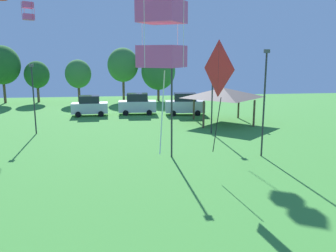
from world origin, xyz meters
name	(u,v)px	position (x,y,z in m)	size (l,w,h in m)	color
kite_flying_4	(162,34)	(-1.79, 15.24, 7.72)	(2.21, 2.21, 6.33)	#E54C93
kite_flying_5	(28,11)	(-11.88, 35.83, 10.79)	(1.24, 1.23, 1.62)	#E54C93
kite_flying_8	(218,72)	(1.89, 19.92, 5.98)	(0.92, 3.04, 6.36)	red
parked_car_leftmost	(90,106)	(-7.22, 41.28, 1.14)	(4.10, 2.10, 2.30)	silver
parked_car_second_from_left	(137,104)	(-1.78, 41.60, 1.20)	(4.41, 2.18, 2.45)	silver
parked_car_third_from_left	(185,104)	(3.65, 40.59, 1.24)	(4.63, 2.25, 2.54)	silver
park_pavilion	(223,93)	(6.62, 35.34, 3.08)	(6.45, 6.08, 3.60)	brown
light_post_0	(172,101)	(-0.22, 23.70, 3.85)	(0.36, 0.20, 6.88)	#2D2D33
light_post_1	(264,98)	(5.98, 23.13, 4.03)	(0.36, 0.20, 7.24)	#2D2D33
light_post_2	(33,95)	(-11.13, 32.35, 3.44)	(0.36, 0.20, 6.09)	#2D2D33
light_post_3	(212,96)	(4.29, 30.55, 3.35)	(0.36, 0.20, 5.91)	#2D2D33
treeline_tree_0	(2,65)	(-20.21, 53.65, 5.39)	(4.95, 4.95, 8.12)	brown
treeline_tree_1	(37,75)	(-15.69, 54.11, 3.97)	(3.54, 3.54, 5.93)	brown
treeline_tree_2	(78,74)	(-9.69, 52.69, 4.12)	(3.67, 3.67, 6.15)	brown
treeline_tree_3	(123,65)	(-3.31, 54.79, 5.29)	(4.61, 4.61, 7.85)	brown
treeline_tree_4	(158,71)	(1.90, 53.69, 4.39)	(5.05, 5.05, 7.17)	brown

